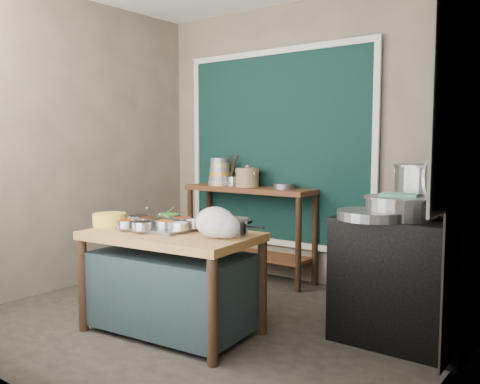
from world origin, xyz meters
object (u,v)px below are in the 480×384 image
Objects in this scene: back_counter at (249,232)px; steamer at (399,208)px; saucepan at (233,227)px; yellow_basin at (109,220)px; ceramic_crock at (247,178)px; utensil_cup at (233,181)px; stove_block at (406,281)px; prep_table at (172,283)px; condiment_tray at (159,228)px; stock_pot at (426,190)px.

back_counter is 3.03× the size of steamer.
yellow_basin is at bearing -172.75° from saucepan.
saucepan is 1.75m from ceramic_crock.
steamer is (0.95, 0.63, 0.14)m from saucepan.
utensil_cup is 2.25m from steamer.
back_counter is 1.61× the size of stove_block.
prep_table is 2.61× the size of steamer.
stove_block is 3.47× the size of ceramic_crock.
ceramic_crock reaches higher than condiment_tray.
saucepan reaches higher than condiment_tray.
yellow_basin is 1.52× the size of utensil_cup.
condiment_tray is 1.74m from steamer.
ceramic_crock is (-0.34, 1.58, 0.28)m from condiment_tray.
steamer is at bearing 25.68° from condiment_tray.
utensil_cup reaches higher than back_counter.
utensil_cup reaches higher than prep_table.
ceramic_crock is at bearing 101.47° from prep_table.
yellow_basin is at bearing -94.06° from back_counter.
utensil_cup is 0.35× the size of steamer.
stove_block is 2.31m from utensil_cup.
utensil_cup is at bearing 107.52° from prep_table.
steamer is (-0.03, -0.11, 0.53)m from stove_block.
saucepan is (0.61, 0.12, 0.05)m from condiment_tray.
stove_block is 1.83m from condiment_tray.
back_counter reaches higher than yellow_basin.
ceramic_crock is (-0.49, 1.62, 0.66)m from prep_table.
condiment_tray is 2.35× the size of saucepan.
saucepan is 0.89× the size of ceramic_crock.
stove_block is 5.33× the size of utensil_cup.
back_counter is 1.76m from saucepan.
prep_table is at bearing -147.99° from stove_block.
utensil_cup is at bearing 160.95° from stove_block.
stock_pot is (1.96, -0.54, 0.59)m from back_counter.
stove_block is at bearing 28.39° from condiment_tray.
stock_pot reaches higher than stove_block.
back_counter is (-0.47, 1.62, 0.10)m from prep_table.
condiment_tray is (0.32, -1.59, 0.29)m from back_counter.
stove_block is at bearing 26.46° from prep_table.
utensil_cup reaches higher than yellow_basin.
prep_table is 1.96m from stock_pot.
ceramic_crock reaches higher than back_counter.
steamer is at bearing 23.72° from prep_table.
ceramic_crock is at bearing 159.36° from stove_block.
prep_table is 0.86× the size of back_counter.
condiment_tray reaches higher than prep_table.
back_counter is 6.31× the size of saucepan.
yellow_basin is at bearing -177.71° from prep_table.
prep_table is at bearing 7.84° from yellow_basin.
yellow_basin is at bearing -93.34° from ceramic_crock.
saucepan is at bearing -57.08° from ceramic_crock.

